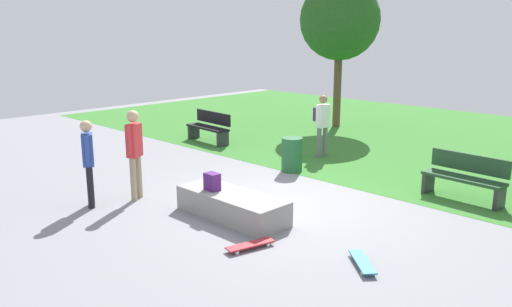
{
  "coord_description": "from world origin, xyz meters",
  "views": [
    {
      "loc": [
        6.46,
        -7.22,
        3.33
      ],
      "look_at": [
        -0.09,
        -0.56,
        1.08
      ],
      "focal_mm": 36.48,
      "sensor_mm": 36.0,
      "label": 1
    }
  ],
  "objects_px": {
    "skateboard_by_ledge": "(250,245)",
    "pedestrian_with_backpack": "(322,120)",
    "backpack_on_ledge": "(212,182)",
    "trash_bin": "(292,155)",
    "park_bench_near_lamppost": "(209,126)",
    "concrete_ledge": "(232,205)",
    "park_bench_near_path": "(465,176)",
    "skater_watching": "(134,147)",
    "tree_young_birch": "(340,21)",
    "skater_performing_trick": "(88,157)",
    "skateboard_spare": "(362,262)"
  },
  "relations": [
    {
      "from": "park_bench_near_path",
      "to": "tree_young_birch",
      "type": "xyz_separation_m",
      "value": [
        -6.54,
        4.73,
        3.12
      ]
    },
    {
      "from": "skater_performing_trick",
      "to": "skateboard_by_ledge",
      "type": "relative_size",
      "value": 2.03
    },
    {
      "from": "park_bench_near_path",
      "to": "pedestrian_with_backpack",
      "type": "height_order",
      "value": "pedestrian_with_backpack"
    },
    {
      "from": "skater_watching",
      "to": "skateboard_by_ledge",
      "type": "height_order",
      "value": "skater_watching"
    },
    {
      "from": "concrete_ledge",
      "to": "park_bench_near_lamppost",
      "type": "height_order",
      "value": "park_bench_near_lamppost"
    },
    {
      "from": "skater_watching",
      "to": "skater_performing_trick",
      "type": "bearing_deg",
      "value": -105.1
    },
    {
      "from": "park_bench_near_path",
      "to": "concrete_ledge",
      "type": "bearing_deg",
      "value": -122.97
    },
    {
      "from": "concrete_ledge",
      "to": "backpack_on_ledge",
      "type": "bearing_deg",
      "value": -165.24
    },
    {
      "from": "park_bench_near_path",
      "to": "pedestrian_with_backpack",
      "type": "bearing_deg",
      "value": 168.69
    },
    {
      "from": "skater_performing_trick",
      "to": "pedestrian_with_backpack",
      "type": "relative_size",
      "value": 1.01
    },
    {
      "from": "skater_watching",
      "to": "pedestrian_with_backpack",
      "type": "relative_size",
      "value": 1.09
    },
    {
      "from": "park_bench_near_lamppost",
      "to": "trash_bin",
      "type": "distance_m",
      "value": 4.01
    },
    {
      "from": "skateboard_by_ledge",
      "to": "tree_young_birch",
      "type": "xyz_separation_m",
      "value": [
        -5.2,
        9.41,
        3.53
      ]
    },
    {
      "from": "skateboard_spare",
      "to": "tree_young_birch",
      "type": "distance_m",
      "value": 11.6
    },
    {
      "from": "skater_performing_trick",
      "to": "tree_young_birch",
      "type": "distance_m",
      "value": 10.61
    },
    {
      "from": "park_bench_near_lamppost",
      "to": "park_bench_near_path",
      "type": "bearing_deg",
      "value": 0.1
    },
    {
      "from": "skater_performing_trick",
      "to": "skateboard_spare",
      "type": "xyz_separation_m",
      "value": [
        5.17,
        1.44,
        -0.91
      ]
    },
    {
      "from": "backpack_on_ledge",
      "to": "park_bench_near_lamppost",
      "type": "distance_m",
      "value": 6.28
    },
    {
      "from": "tree_young_birch",
      "to": "pedestrian_with_backpack",
      "type": "relative_size",
      "value": 3.0
    },
    {
      "from": "skateboard_spare",
      "to": "park_bench_near_path",
      "type": "bearing_deg",
      "value": 93.51
    },
    {
      "from": "park_bench_near_lamppost",
      "to": "tree_young_birch",
      "type": "height_order",
      "value": "tree_young_birch"
    },
    {
      "from": "park_bench_near_path",
      "to": "pedestrian_with_backpack",
      "type": "distance_m",
      "value": 4.33
    },
    {
      "from": "skater_watching",
      "to": "trash_bin",
      "type": "distance_m",
      "value": 3.91
    },
    {
      "from": "skater_performing_trick",
      "to": "pedestrian_with_backpack",
      "type": "xyz_separation_m",
      "value": [
        0.71,
        6.27,
        0.01
      ]
    },
    {
      "from": "trash_bin",
      "to": "tree_young_birch",
      "type": "bearing_deg",
      "value": 116.12
    },
    {
      "from": "trash_bin",
      "to": "concrete_ledge",
      "type": "bearing_deg",
      "value": -67.84
    },
    {
      "from": "park_bench_near_lamppost",
      "to": "pedestrian_with_backpack",
      "type": "height_order",
      "value": "pedestrian_with_backpack"
    },
    {
      "from": "trash_bin",
      "to": "skater_performing_trick",
      "type": "bearing_deg",
      "value": -103.28
    },
    {
      "from": "skater_performing_trick",
      "to": "park_bench_near_lamppost",
      "type": "distance_m",
      "value": 6.13
    },
    {
      "from": "concrete_ledge",
      "to": "trash_bin",
      "type": "relative_size",
      "value": 2.69
    },
    {
      "from": "skateboard_spare",
      "to": "tree_young_birch",
      "type": "height_order",
      "value": "tree_young_birch"
    },
    {
      "from": "park_bench_near_path",
      "to": "park_bench_near_lamppost",
      "type": "height_order",
      "value": "same"
    },
    {
      "from": "skateboard_spare",
      "to": "concrete_ledge",
      "type": "bearing_deg",
      "value": 179.04
    },
    {
      "from": "backpack_on_ledge",
      "to": "skater_performing_trick",
      "type": "relative_size",
      "value": 0.19
    },
    {
      "from": "park_bench_near_lamppost",
      "to": "trash_bin",
      "type": "height_order",
      "value": "park_bench_near_lamppost"
    },
    {
      "from": "concrete_ledge",
      "to": "pedestrian_with_backpack",
      "type": "relative_size",
      "value": 1.33
    },
    {
      "from": "concrete_ledge",
      "to": "skateboard_spare",
      "type": "height_order",
      "value": "concrete_ledge"
    },
    {
      "from": "concrete_ledge",
      "to": "park_bench_near_path",
      "type": "height_order",
      "value": "park_bench_near_path"
    },
    {
      "from": "skater_watching",
      "to": "park_bench_near_path",
      "type": "bearing_deg",
      "value": 44.15
    },
    {
      "from": "backpack_on_ledge",
      "to": "pedestrian_with_backpack",
      "type": "relative_size",
      "value": 0.19
    },
    {
      "from": "concrete_ledge",
      "to": "backpack_on_ledge",
      "type": "relative_size",
      "value": 6.88
    },
    {
      "from": "backpack_on_ledge",
      "to": "trash_bin",
      "type": "height_order",
      "value": "trash_bin"
    },
    {
      "from": "park_bench_near_path",
      "to": "skater_watching",
      "type": "bearing_deg",
      "value": -135.85
    },
    {
      "from": "park_bench_near_lamppost",
      "to": "skateboard_by_ledge",
      "type": "bearing_deg",
      "value": -36.02
    },
    {
      "from": "skateboard_by_ledge",
      "to": "pedestrian_with_backpack",
      "type": "height_order",
      "value": "pedestrian_with_backpack"
    },
    {
      "from": "skater_watching",
      "to": "skateboard_by_ledge",
      "type": "distance_m",
      "value": 3.5
    },
    {
      "from": "backpack_on_ledge",
      "to": "tree_young_birch",
      "type": "height_order",
      "value": "tree_young_birch"
    },
    {
      "from": "concrete_ledge",
      "to": "backpack_on_ledge",
      "type": "height_order",
      "value": "backpack_on_ledge"
    },
    {
      "from": "tree_young_birch",
      "to": "backpack_on_ledge",
      "type": "bearing_deg",
      "value": -67.82
    },
    {
      "from": "skateboard_by_ledge",
      "to": "park_bench_near_lamppost",
      "type": "bearing_deg",
      "value": 143.98
    }
  ]
}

